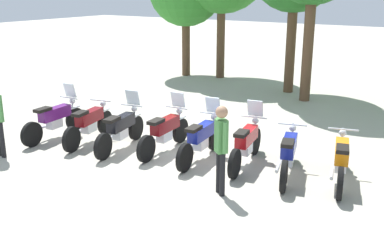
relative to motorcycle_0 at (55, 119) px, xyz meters
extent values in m
plane|color=#ADA899|center=(3.58, 0.63, -0.52)|extent=(80.00, 80.00, 0.00)
cylinder|color=black|center=(-0.05, 0.73, -0.20)|extent=(0.15, 0.65, 0.64)
cylinder|color=black|center=(0.06, -0.81, -0.20)|extent=(0.15, 0.65, 0.64)
cube|color=silver|center=(-0.05, 0.73, 0.14)|extent=(0.15, 0.37, 0.04)
cube|color=#59196B|center=(0.00, 0.01, 0.15)|extent=(0.33, 0.97, 0.30)
cube|color=silver|center=(0.01, -0.04, -0.12)|extent=(0.25, 0.41, 0.24)
cube|color=black|center=(0.03, -0.39, 0.34)|extent=(0.27, 0.46, 0.08)
cylinder|color=silver|center=(-0.04, 0.64, 0.12)|extent=(0.07, 0.23, 0.64)
cylinder|color=silver|center=(-0.04, 0.55, 0.45)|extent=(0.62, 0.08, 0.04)
sphere|color=silver|center=(-0.05, 0.68, 0.33)|extent=(0.17, 0.17, 0.16)
cylinder|color=silver|center=(-0.13, -0.35, -0.18)|extent=(0.12, 0.70, 0.07)
cube|color=silver|center=(-0.04, 0.61, 0.65)|extent=(0.37, 0.16, 0.39)
cylinder|color=black|center=(0.86, 0.97, -0.20)|extent=(0.23, 0.65, 0.64)
cylinder|color=black|center=(1.19, -0.55, -0.20)|extent=(0.23, 0.65, 0.64)
cube|color=silver|center=(0.86, 0.97, 0.14)|extent=(0.19, 0.38, 0.04)
cube|color=maroon|center=(1.02, 0.26, 0.15)|extent=(0.45, 0.98, 0.30)
cube|color=silver|center=(1.03, 0.21, -0.12)|extent=(0.30, 0.44, 0.24)
cube|color=black|center=(1.10, -0.13, 0.34)|extent=(0.33, 0.48, 0.08)
cylinder|color=silver|center=(0.88, 0.88, 0.12)|extent=(0.10, 0.23, 0.64)
cylinder|color=silver|center=(0.90, 0.79, 0.45)|extent=(0.61, 0.17, 0.04)
sphere|color=silver|center=(0.87, 0.92, 0.33)|extent=(0.19, 0.19, 0.16)
cylinder|color=silver|center=(0.93, -0.12, -0.18)|extent=(0.22, 0.70, 0.07)
cylinder|color=black|center=(1.91, 1.02, -0.20)|extent=(0.21, 0.65, 0.64)
cylinder|color=black|center=(2.19, -0.51, -0.20)|extent=(0.21, 0.65, 0.64)
cube|color=silver|center=(1.91, 1.02, 0.14)|extent=(0.18, 0.38, 0.04)
cube|color=black|center=(2.04, 0.31, 0.15)|extent=(0.43, 0.98, 0.30)
cube|color=silver|center=(2.05, 0.26, -0.12)|extent=(0.29, 0.43, 0.24)
cube|color=black|center=(2.11, -0.09, 0.34)|extent=(0.31, 0.48, 0.08)
cylinder|color=silver|center=(1.93, 0.93, 0.12)|extent=(0.09, 0.23, 0.64)
cylinder|color=silver|center=(1.94, 0.84, 0.45)|extent=(0.62, 0.15, 0.04)
sphere|color=silver|center=(1.92, 0.97, 0.33)|extent=(0.19, 0.19, 0.16)
cylinder|color=silver|center=(1.94, -0.07, -0.18)|extent=(0.19, 0.70, 0.07)
cube|color=silver|center=(1.93, 0.90, 0.65)|extent=(0.38, 0.19, 0.39)
cylinder|color=black|center=(3.02, 1.46, -0.20)|extent=(0.14, 0.65, 0.64)
cylinder|color=black|center=(3.12, -0.09, -0.20)|extent=(0.14, 0.65, 0.64)
cube|color=silver|center=(3.02, 1.46, 0.14)|extent=(0.14, 0.37, 0.04)
cube|color=maroon|center=(3.07, 0.74, 0.15)|extent=(0.32, 0.96, 0.30)
cube|color=silver|center=(3.07, 0.69, -0.12)|extent=(0.24, 0.41, 0.24)
cube|color=black|center=(3.09, 0.34, 0.34)|extent=(0.27, 0.45, 0.08)
cylinder|color=silver|center=(3.03, 1.37, 0.12)|extent=(0.06, 0.23, 0.64)
cylinder|color=silver|center=(3.03, 1.28, 0.45)|extent=(0.62, 0.07, 0.04)
sphere|color=silver|center=(3.02, 1.41, 0.33)|extent=(0.17, 0.17, 0.16)
cylinder|color=silver|center=(2.93, 0.38, -0.18)|extent=(0.11, 0.70, 0.07)
cube|color=silver|center=(3.03, 1.34, 0.65)|extent=(0.37, 0.15, 0.39)
cylinder|color=black|center=(4.02, 1.47, -0.20)|extent=(0.16, 0.65, 0.64)
cylinder|color=black|center=(4.16, -0.07, -0.20)|extent=(0.16, 0.65, 0.64)
cube|color=silver|center=(4.02, 1.47, 0.14)|extent=(0.15, 0.37, 0.04)
cube|color=navy|center=(4.09, 0.75, 0.15)|extent=(0.34, 0.97, 0.30)
cube|color=silver|center=(4.09, 0.70, -0.12)|extent=(0.25, 0.42, 0.24)
cube|color=black|center=(4.12, 0.35, 0.34)|extent=(0.28, 0.46, 0.08)
cylinder|color=silver|center=(4.03, 1.39, 0.12)|extent=(0.07, 0.23, 0.64)
cylinder|color=silver|center=(4.04, 1.30, 0.45)|extent=(0.62, 0.09, 0.04)
sphere|color=silver|center=(4.03, 1.42, 0.33)|extent=(0.17, 0.17, 0.16)
cylinder|color=silver|center=(3.96, 0.39, -0.18)|extent=(0.13, 0.70, 0.07)
cube|color=silver|center=(4.03, 1.36, 0.65)|extent=(0.37, 0.16, 0.39)
cylinder|color=black|center=(4.99, 1.73, -0.20)|extent=(0.20, 0.65, 0.64)
cylinder|color=black|center=(5.23, 0.20, -0.20)|extent=(0.20, 0.65, 0.64)
cube|color=silver|center=(4.99, 1.73, 0.14)|extent=(0.17, 0.37, 0.04)
cube|color=red|center=(5.11, 1.02, 0.15)|extent=(0.40, 0.98, 0.30)
cube|color=silver|center=(5.11, 0.97, -0.12)|extent=(0.28, 0.43, 0.24)
cube|color=black|center=(5.17, 0.62, 0.34)|extent=(0.30, 0.47, 0.08)
cylinder|color=silver|center=(5.01, 1.64, 0.12)|extent=(0.08, 0.23, 0.64)
cylinder|color=silver|center=(5.02, 1.56, 0.45)|extent=(0.62, 0.13, 0.04)
sphere|color=silver|center=(5.00, 1.68, 0.33)|extent=(0.18, 0.18, 0.16)
cylinder|color=silver|center=(5.00, 0.65, -0.18)|extent=(0.18, 0.70, 0.07)
cube|color=silver|center=(5.01, 1.61, 0.65)|extent=(0.38, 0.19, 0.39)
cylinder|color=black|center=(5.93, 1.65, -0.20)|extent=(0.26, 0.64, 0.64)
cylinder|color=black|center=(6.34, 0.16, -0.20)|extent=(0.26, 0.64, 0.64)
cube|color=silver|center=(5.93, 1.65, 0.14)|extent=(0.21, 0.38, 0.04)
cube|color=navy|center=(6.12, 0.95, 0.15)|extent=(0.50, 0.98, 0.30)
cube|color=silver|center=(6.13, 0.90, -0.12)|extent=(0.32, 0.44, 0.24)
cube|color=black|center=(6.23, 0.57, 0.34)|extent=(0.35, 0.49, 0.08)
cylinder|color=silver|center=(5.96, 1.56, 0.12)|extent=(0.11, 0.23, 0.64)
cylinder|color=silver|center=(5.98, 1.48, 0.45)|extent=(0.61, 0.20, 0.04)
sphere|color=silver|center=(5.95, 1.60, 0.33)|extent=(0.20, 0.20, 0.16)
cylinder|color=silver|center=(6.06, 0.57, -0.18)|extent=(0.25, 0.69, 0.07)
cylinder|color=black|center=(6.96, 1.91, -0.20)|extent=(0.26, 0.64, 0.64)
cylinder|color=black|center=(7.35, 0.41, -0.20)|extent=(0.26, 0.64, 0.64)
cube|color=silver|center=(6.96, 1.91, 0.14)|extent=(0.21, 0.38, 0.04)
cube|color=orange|center=(7.14, 1.21, 0.15)|extent=(0.49, 0.98, 0.30)
cube|color=silver|center=(7.16, 1.16, -0.12)|extent=(0.31, 0.44, 0.24)
cube|color=black|center=(7.24, 0.82, 0.34)|extent=(0.34, 0.49, 0.08)
cylinder|color=silver|center=(6.98, 1.82, 0.12)|extent=(0.11, 0.23, 0.64)
cylinder|color=silver|center=(7.01, 1.73, 0.45)|extent=(0.61, 0.19, 0.04)
sphere|color=silver|center=(6.97, 1.86, 0.33)|extent=(0.20, 0.20, 0.16)
cylinder|color=silver|center=(7.08, 0.83, -0.18)|extent=(0.24, 0.70, 0.07)
cylinder|color=black|center=(5.41, -0.66, -0.09)|extent=(0.15, 0.15, 0.86)
cylinder|color=black|center=(5.28, -0.55, -0.09)|extent=(0.15, 0.15, 0.86)
cube|color=#4C8C47|center=(5.35, -0.61, 0.67)|extent=(0.30, 0.29, 0.64)
cylinder|color=#4C8C47|center=(5.47, -0.71, 0.68)|extent=(0.11, 0.11, 0.61)
cylinder|color=#4C8C47|center=(5.22, -0.51, 0.68)|extent=(0.11, 0.11, 0.61)
sphere|color=#A87A5B|center=(5.35, -0.61, 1.13)|extent=(0.33, 0.33, 0.23)
cylinder|color=black|center=(0.09, -1.66, -0.09)|extent=(0.13, 0.13, 0.85)
cylinder|color=#4C8C47|center=(0.17, -1.67, 0.67)|extent=(0.09, 0.09, 0.61)
cylinder|color=brown|center=(-1.89, 9.18, 0.82)|extent=(0.36, 0.36, 2.67)
cylinder|color=brown|center=(-0.33, 9.57, 1.17)|extent=(0.36, 0.36, 3.38)
cylinder|color=brown|center=(3.25, 8.48, 1.21)|extent=(0.36, 0.36, 3.45)
cylinder|color=brown|center=(4.23, 7.51, 1.37)|extent=(0.36, 0.36, 3.77)
camera|label=1|loc=(9.17, -7.60, 3.36)|focal=41.86mm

